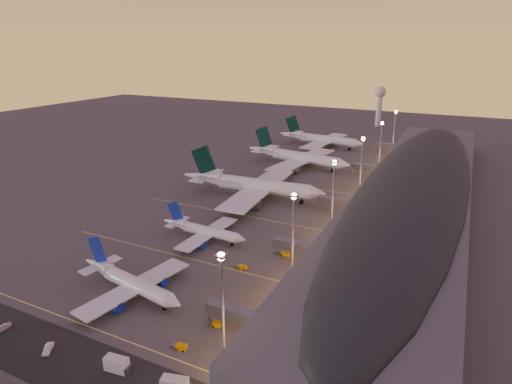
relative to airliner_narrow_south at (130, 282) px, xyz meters
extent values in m
plane|color=#43403D|center=(0.19, 29.01, -3.60)|extent=(700.00, 700.00, 0.00)
cylinder|color=silver|center=(3.33, -0.55, 0.06)|extent=(24.38, 7.97, 4.09)
cone|color=silver|center=(17.10, -2.84, 0.06)|extent=(4.49, 4.67, 4.09)
cone|color=silver|center=(-13.88, 2.30, 0.58)|extent=(11.38, 5.81, 4.09)
cube|color=silver|center=(2.18, -0.36, -0.65)|extent=(12.53, 35.13, 0.45)
cylinder|color=navy|center=(4.19, 6.99, -2.03)|extent=(5.86, 3.92, 3.07)
cylinder|color=navy|center=(1.71, -7.97, -2.03)|extent=(5.86, 3.92, 3.07)
cube|color=navy|center=(-13.34, 2.22, 5.88)|extent=(7.50, 1.83, 8.88)
cube|color=silver|center=(-12.58, 2.09, 1.19)|extent=(5.86, 12.87, 0.29)
cylinder|color=black|center=(13.29, -2.21, -2.79)|extent=(0.38, 0.38, 1.62)
cylinder|color=black|center=(13.29, -2.21, -3.02)|extent=(1.25, 0.89, 1.15)
cylinder|color=black|center=(1.89, 2.59, -2.79)|extent=(0.38, 0.38, 1.62)
cylinder|color=black|center=(1.89, 2.59, -3.02)|extent=(1.25, 0.89, 1.15)
cylinder|color=black|center=(0.95, -3.06, -2.79)|extent=(0.38, 0.38, 1.62)
cylinder|color=black|center=(0.95, -3.06, -3.02)|extent=(1.25, 0.89, 1.15)
cylinder|color=silver|center=(1.83, 38.52, -0.36)|extent=(21.34, 4.33, 3.61)
cone|color=silver|center=(14.15, 38.10, -0.36)|extent=(3.54, 3.73, 3.61)
cone|color=silver|center=(-13.57, 39.04, 0.09)|extent=(9.70, 3.94, 3.61)
cube|color=silver|center=(0.80, 38.55, -1.00)|extent=(7.19, 30.63, 0.40)
cylinder|color=navy|center=(1.71, 45.22, -2.22)|extent=(4.88, 2.87, 2.71)
cylinder|color=navy|center=(1.26, 31.84, -2.22)|extent=(4.88, 2.87, 2.71)
cube|color=navy|center=(-13.09, 39.02, 4.77)|extent=(6.64, 0.77, 7.84)
cube|color=silver|center=(-12.41, 39.00, 0.63)|extent=(3.79, 11.07, 0.25)
cylinder|color=black|center=(10.74, 38.22, -2.88)|extent=(0.30, 0.30, 1.43)
cylinder|color=black|center=(10.74, 38.22, -3.09)|extent=(1.03, 0.67, 1.01)
cylinder|color=black|center=(0.20, 41.10, -2.88)|extent=(0.30, 0.30, 1.43)
cylinder|color=black|center=(0.20, 41.10, -3.09)|extent=(1.03, 0.67, 1.01)
cylinder|color=black|center=(0.03, 36.05, -2.88)|extent=(0.30, 0.30, 1.43)
cylinder|color=black|center=(0.03, 36.05, -3.09)|extent=(1.03, 0.67, 1.01)
cylinder|color=silver|center=(0.12, 85.65, 2.14)|extent=(42.47, 9.06, 6.37)
cone|color=silver|center=(24.54, 87.21, 2.14)|extent=(7.19, 6.80, 6.37)
cone|color=silver|center=(-30.41, 83.69, 2.94)|extent=(19.40, 7.58, 6.37)
cube|color=silver|center=(-1.91, 85.52, 1.02)|extent=(16.15, 62.26, 0.70)
cylinder|color=#5A5C62|center=(-1.43, 99.13, -1.13)|extent=(9.80, 5.38, 4.78)
cylinder|color=#5A5C62|center=(0.31, 72.08, -1.13)|extent=(9.80, 5.38, 4.78)
cube|color=black|center=(-29.46, 83.75, 11.17)|extent=(12.61, 1.76, 14.14)
cube|color=silver|center=(-28.10, 83.84, 3.89)|extent=(8.20, 22.57, 0.45)
cylinder|color=black|center=(17.79, 86.78, -2.32)|extent=(0.54, 0.54, 2.55)
cylinder|color=black|center=(17.79, 86.78, -2.70)|extent=(1.85, 1.23, 1.78)
cylinder|color=black|center=(-3.56, 89.88, -2.32)|extent=(0.54, 0.54, 2.55)
cylinder|color=black|center=(-3.56, 89.88, -2.70)|extent=(1.85, 1.23, 1.78)
cylinder|color=black|center=(-2.99, 80.98, -2.32)|extent=(0.54, 0.54, 2.55)
cylinder|color=black|center=(-2.99, 80.98, -2.70)|extent=(1.85, 1.23, 1.78)
cylinder|color=silver|center=(-0.65, 141.85, 1.81)|extent=(40.20, 12.11, 6.01)
cone|color=silver|center=(22.15, 138.26, 1.81)|extent=(7.27, 6.93, 6.01)
cone|color=silver|center=(-29.15, 146.33, 2.56)|extent=(18.67, 8.72, 6.01)
cube|color=silver|center=(-2.55, 142.15, 0.76)|extent=(20.42, 59.18, 0.66)
cylinder|color=#5A5C62|center=(0.70, 154.57, -1.27)|extent=(9.57, 5.85, 4.51)
cylinder|color=#5A5C62|center=(-3.27, 129.32, -1.27)|extent=(9.57, 5.85, 4.51)
cube|color=black|center=(-28.27, 146.19, 10.33)|extent=(11.85, 2.73, 13.34)
cube|color=silver|center=(-27.00, 145.99, 3.47)|extent=(9.58, 21.66, 0.42)
cylinder|color=black|center=(15.84, 139.25, -2.39)|extent=(0.55, 0.55, 2.40)
cylinder|color=black|center=(15.84, 139.25, -2.76)|extent=(1.83, 1.30, 1.68)
cylinder|color=black|center=(-3.17, 146.50, -2.39)|extent=(0.55, 0.55, 2.40)
cylinder|color=black|center=(-3.17, 146.50, -2.76)|extent=(1.83, 1.30, 1.68)
cylinder|color=black|center=(-4.47, 138.19, -2.39)|extent=(0.55, 0.55, 2.40)
cylinder|color=black|center=(-4.47, 138.19, -2.76)|extent=(1.83, 1.30, 1.68)
cylinder|color=silver|center=(-4.36, 194.91, 1.47)|extent=(37.60, 9.49, 5.63)
cone|color=silver|center=(17.13, 192.65, 1.47)|extent=(6.56, 6.22, 5.63)
cone|color=silver|center=(-31.22, 197.74, 2.17)|extent=(17.30, 7.36, 5.63)
cube|color=silver|center=(-6.15, 195.10, 0.48)|extent=(16.44, 55.23, 0.62)
cylinder|color=#5A5C62|center=(-3.70, 206.87, -1.42)|extent=(8.80, 5.08, 4.22)
cylinder|color=#5A5C62|center=(-6.21, 183.07, -1.42)|extent=(8.80, 5.08, 4.22)
cube|color=black|center=(-30.39, 197.65, 9.44)|extent=(11.13, 2.00, 12.49)
cube|color=silver|center=(-29.19, 197.52, 3.02)|extent=(8.02, 20.10, 0.39)
cylinder|color=black|center=(11.19, 193.27, -2.47)|extent=(0.49, 0.49, 2.25)
cylinder|color=black|center=(11.19, 193.27, -2.81)|extent=(1.67, 1.14, 1.58)
cylinder|color=black|center=(-6.93, 199.14, -2.47)|extent=(0.49, 0.49, 2.25)
cylinder|color=black|center=(-6.93, 199.14, -2.81)|extent=(1.67, 1.14, 1.58)
cylinder|color=black|center=(-7.76, 191.30, -2.47)|extent=(0.49, 0.49, 2.25)
cylinder|color=black|center=(-7.76, 191.30, -2.81)|extent=(1.67, 1.14, 1.58)
cube|color=#4D4D52|center=(62.19, 101.51, 2.40)|extent=(40.00, 255.00, 12.00)
ellipsoid|color=black|center=(62.19, 101.51, 8.40)|extent=(39.00, 253.00, 10.92)
cube|color=#EA964D|center=(41.99, 101.51, 1.40)|extent=(0.40, 244.80, 8.00)
cube|color=#5A5C62|center=(34.19, -0.99, 0.90)|extent=(16.00, 3.20, 3.00)
cylinder|color=gray|center=(26.19, -0.99, -1.40)|extent=(0.70, 0.70, 4.40)
cube|color=#5A5C62|center=(34.19, 39.01, 0.90)|extent=(16.00, 3.20, 3.00)
cylinder|color=gray|center=(26.19, 39.01, -1.40)|extent=(0.70, 0.70, 4.40)
cube|color=#5A5C62|center=(34.19, 84.01, 0.90)|extent=(16.00, 3.20, 3.00)
cylinder|color=gray|center=(26.19, 84.01, -1.40)|extent=(0.70, 0.70, 4.40)
cube|color=#5A5C62|center=(34.19, 141.01, 0.90)|extent=(16.00, 3.20, 3.00)
cylinder|color=gray|center=(26.19, 141.01, -1.40)|extent=(0.70, 0.70, 4.40)
cube|color=#5A5C62|center=(34.19, 197.01, 0.90)|extent=(16.00, 3.20, 3.00)
cylinder|color=gray|center=(26.19, 197.01, -1.40)|extent=(0.70, 0.70, 4.40)
cylinder|color=gray|center=(36.19, -10.99, 8.90)|extent=(0.70, 0.70, 25.00)
cube|color=gray|center=(36.19, -10.99, 21.60)|extent=(2.20, 2.20, 0.50)
sphere|color=#EBB456|center=(36.19, -10.99, 21.40)|extent=(1.80, 1.80, 1.80)
cylinder|color=gray|center=(36.19, 29.01, 8.90)|extent=(0.70, 0.70, 25.00)
cube|color=gray|center=(36.19, 29.01, 21.60)|extent=(2.20, 2.20, 0.50)
sphere|color=#EBB456|center=(36.19, 29.01, 21.40)|extent=(1.80, 1.80, 1.80)
cylinder|color=gray|center=(36.19, 69.01, 8.90)|extent=(0.70, 0.70, 25.00)
cube|color=gray|center=(36.19, 69.01, 21.60)|extent=(2.20, 2.20, 0.50)
sphere|color=#EBB456|center=(36.19, 69.01, 21.40)|extent=(1.80, 1.80, 1.80)
cylinder|color=gray|center=(36.19, 114.01, 8.90)|extent=(0.70, 0.70, 25.00)
cube|color=gray|center=(36.19, 114.01, 21.60)|extent=(2.20, 2.20, 0.50)
sphere|color=#EBB456|center=(36.19, 114.01, 21.40)|extent=(1.80, 1.80, 1.80)
cylinder|color=gray|center=(36.19, 159.01, 8.90)|extent=(0.70, 0.70, 25.00)
cube|color=gray|center=(36.19, 159.01, 21.60)|extent=(2.20, 2.20, 0.50)
sphere|color=#EBB456|center=(36.19, 159.01, 21.40)|extent=(1.80, 1.80, 1.80)
cylinder|color=gray|center=(36.19, 204.01, 8.90)|extent=(0.70, 0.70, 25.00)
cube|color=gray|center=(36.19, 204.01, 21.60)|extent=(2.20, 2.20, 0.50)
sphere|color=#EBB456|center=(36.19, 204.01, 21.40)|extent=(1.80, 1.80, 1.80)
cylinder|color=silver|center=(10.19, 289.01, 9.40)|extent=(4.40, 4.40, 26.00)
sphere|color=silver|center=(10.19, 289.01, 24.40)|extent=(9.00, 9.00, 9.00)
cube|color=black|center=(0.19, -26.99, -3.59)|extent=(260.00, 16.00, 0.01)
cube|color=#D8C659|center=(0.19, -15.99, -3.59)|extent=(90.00, 0.36, 0.00)
cube|color=#D8C659|center=(0.19, 24.01, -3.59)|extent=(90.00, 0.36, 0.00)
cube|color=#D8C659|center=(0.19, 64.01, -3.59)|extent=(90.00, 0.36, 0.00)
cube|color=#D8C659|center=(0.19, 109.01, -3.59)|extent=(90.00, 0.36, 0.00)
cube|color=#D8C659|center=(0.19, 164.01, -3.59)|extent=(90.00, 0.36, 0.00)
cube|color=#D38B00|center=(25.98, -12.62, -3.04)|extent=(2.62, 1.83, 1.12)
cube|color=#5A5C62|center=(24.17, -12.86, -3.19)|extent=(1.59, 1.50, 0.81)
cylinder|color=black|center=(26.79, -11.74, -3.37)|extent=(0.47, 0.24, 0.45)
cylinder|color=black|center=(26.99, -13.25, -3.37)|extent=(0.47, 0.24, 0.45)
cylinder|color=black|center=(24.98, -11.99, -3.37)|extent=(0.47, 0.24, 0.45)
cylinder|color=black|center=(25.18, -13.50, -3.37)|extent=(0.47, 0.24, 0.45)
cube|color=#D38B00|center=(29.15, -1.78, -3.00)|extent=(3.02, 2.43, 1.20)
cube|color=#5A5C62|center=(27.31, -2.46, -3.16)|extent=(1.92, 1.85, 0.87)
cylinder|color=black|center=(29.78, -0.67, -3.36)|extent=(0.52, 0.35, 0.48)
cylinder|color=black|center=(30.35, -2.21, -3.36)|extent=(0.52, 0.35, 0.48)
cylinder|color=black|center=(27.94, -1.35, -3.36)|extent=(0.52, 0.35, 0.48)
cylinder|color=black|center=(28.51, -2.88, -3.36)|extent=(0.52, 0.35, 0.48)
cube|color=#D38B00|center=(29.86, 39.58, -2.98)|extent=(3.03, 2.33, 1.23)
cube|color=#5A5C62|center=(27.92, 40.12, -3.15)|extent=(1.89, 1.82, 0.89)
cylinder|color=black|center=(31.05, 40.12, -3.35)|extent=(0.53, 0.33, 0.49)
cylinder|color=black|center=(30.60, 38.51, -3.35)|extent=(0.53, 0.33, 0.49)
cylinder|color=black|center=(29.12, 40.66, -3.35)|extent=(0.53, 0.33, 0.49)
cylinder|color=black|center=(28.67, 39.05, -3.35)|extent=(0.53, 0.33, 0.49)
cube|color=silver|center=(17.75, -24.12, -2.01)|extent=(5.37, 2.86, 3.17)
cube|color=#5A5C62|center=(19.97, -23.84, -2.76)|extent=(1.92, 2.25, 1.68)
cube|color=#D38B00|center=(21.38, 25.76, -3.02)|extent=(2.57, 1.66, 1.15)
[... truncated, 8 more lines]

